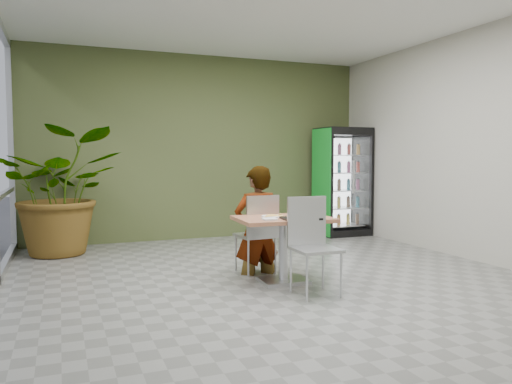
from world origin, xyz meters
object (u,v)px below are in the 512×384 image
beverage_fridge (342,182)px  potted_plant (62,191)px  seated_woman (257,232)px  chair_near (311,237)px  chair_far (259,228)px  cafeteria_tray (301,218)px  dining_table (283,236)px  soda_cup (302,209)px

beverage_fridge → potted_plant: size_ratio=1.05×
seated_woman → chair_near: bearing=96.1°
seated_woman → potted_plant: 3.13m
chair_far → beverage_fridge: 3.51m
cafeteria_tray → beverage_fridge: 3.90m
beverage_fridge → potted_plant: bearing=-179.3°
chair_near → potted_plant: size_ratio=0.54×
potted_plant → beverage_fridge: bearing=1.3°
dining_table → chair_near: 0.51m
chair_far → soda_cup: bearing=123.7°
dining_table → beverage_fridge: 3.79m
beverage_fridge → soda_cup: bearing=-129.2°
chair_far → potted_plant: potted_plant is taller
cafeteria_tray → soda_cup: bearing=60.6°
chair_far → seated_woman: size_ratio=0.60×
chair_near → dining_table: bearing=101.3°
dining_table → soda_cup: bearing=8.3°
chair_near → cafeteria_tray: bearing=90.0°
beverage_fridge → dining_table: bearing=-131.9°
dining_table → chair_far: bearing=102.0°
soda_cup → potted_plant: 3.72m
chair_far → potted_plant: bearing=-49.9°
cafeteria_tray → potted_plant: bearing=129.3°
seated_woman → beverage_fridge: bearing=-143.6°
seated_woman → soda_cup: (0.37, -0.50, 0.32)m
dining_table → beverage_fridge: (2.48, 2.82, 0.44)m
dining_table → chair_far: (-0.10, 0.49, 0.03)m
dining_table → chair_near: chair_near is taller
chair_far → chair_near: size_ratio=0.96×
chair_far → dining_table: bearing=97.1°
soda_cup → dining_table: bearing=-171.7°
potted_plant → cafeteria_tray: bearing=-50.7°
seated_woman → beverage_fridge: beverage_fridge is taller
beverage_fridge → chair_near: bearing=-126.4°
dining_table → seated_woman: 0.55m
soda_cup → potted_plant: size_ratio=0.09×
chair_near → soda_cup: (0.17, 0.54, 0.23)m
potted_plant → soda_cup: bearing=-46.0°
dining_table → chair_far: chair_far is taller
potted_plant → chair_far: bearing=-45.0°
chair_far → potted_plant: (-2.22, 2.23, 0.37)m
dining_table → cafeteria_tray: size_ratio=2.71×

